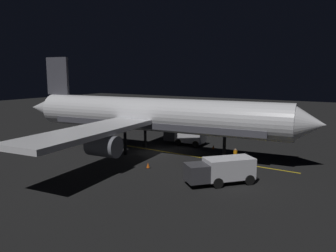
{
  "coord_description": "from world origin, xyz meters",
  "views": [
    {
      "loc": [
        33.07,
        21.74,
        9.66
      ],
      "look_at": [
        0.0,
        2.0,
        3.5
      ],
      "focal_mm": 35.32,
      "sensor_mm": 36.0,
      "label": 1
    }
  ],
  "objects": [
    {
      "name": "airliner",
      "position": [
        0.05,
        -0.61,
        4.54
      ],
      "size": [
        37.65,
        39.32,
        11.83
      ],
      "color": "white",
      "rests_on": "ground_plane"
    },
    {
      "name": "baggage_truck",
      "position": [
        6.5,
        11.45,
        1.2
      ],
      "size": [
        5.88,
        5.64,
        2.29
      ],
      "color": "silver",
      "rests_on": "ground_plane"
    },
    {
      "name": "traffic_cone_near_left",
      "position": [
        5.84,
        3.09,
        0.25
      ],
      "size": [
        0.5,
        0.5,
        0.55
      ],
      "color": "#EA590F",
      "rests_on": "ground_plane"
    },
    {
      "name": "traffic_cone_near_right",
      "position": [
        -5.57,
        5.47,
        0.25
      ],
      "size": [
        0.5,
        0.5,
        0.55
      ],
      "color": "#EA590F",
      "rests_on": "ground_plane"
    },
    {
      "name": "catering_truck",
      "position": [
        -6.17,
        1.25,
        1.22
      ],
      "size": [
        2.32,
        5.58,
        2.38
      ],
      "color": "silver",
      "rests_on": "ground_plane"
    },
    {
      "name": "apron_guide_stripe",
      "position": [
        -0.97,
        4.0,
        0.0
      ],
      "size": [
        1.65,
        25.93,
        0.01
      ],
      "primitive_type": "cube",
      "rotation": [
        0.0,
        0.0,
        -0.05
      ],
      "color": "gold",
      "rests_on": "ground_plane"
    },
    {
      "name": "ground_plane",
      "position": [
        0.0,
        0.0,
        -0.1
      ],
      "size": [
        180.0,
        180.0,
        0.2
      ],
      "primitive_type": "cube",
      "color": "black"
    },
    {
      "name": "ground_crew_worker",
      "position": [
        -0.12,
        10.32,
        0.89
      ],
      "size": [
        0.4,
        0.4,
        1.74
      ],
      "color": "black",
      "rests_on": "ground_plane"
    }
  ]
}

